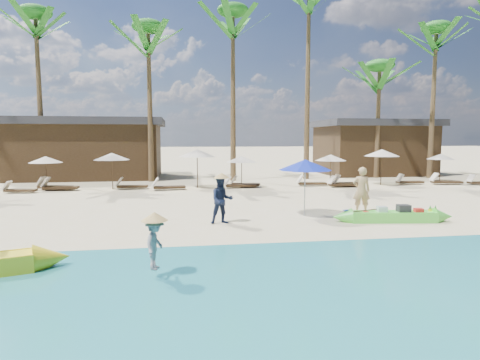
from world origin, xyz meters
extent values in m
plane|color=beige|center=(0.00, 0.00, 0.00)|extent=(240.00, 240.00, 0.00)
cube|color=tan|center=(0.00, -5.00, 0.00)|extent=(240.00, 4.50, 0.01)
cube|color=#5CE846|center=(5.86, -0.30, 0.18)|extent=(3.00, 0.98, 0.35)
cube|color=white|center=(5.86, -0.30, 0.19)|extent=(2.57, 0.75, 0.16)
cube|color=#262628|center=(6.23, -0.34, 0.44)|extent=(0.46, 0.37, 0.33)
cube|color=silver|center=(5.50, -0.21, 0.40)|extent=(0.36, 0.32, 0.26)
cube|color=red|center=(6.73, -0.45, 0.38)|extent=(0.31, 0.27, 0.20)
cylinder|color=red|center=(4.94, -0.14, 0.32)|extent=(0.20, 0.20, 0.08)
cylinder|color=#262628|center=(4.70, -0.20, 0.31)|extent=(0.19, 0.19, 0.07)
sphere|color=tan|center=(4.43, -0.12, 0.36)|extent=(0.17, 0.17, 0.17)
cylinder|color=yellow|center=(7.20, -0.39, 0.36)|extent=(0.13, 0.13, 0.17)
cylinder|color=yellow|center=(7.39, -0.42, 0.36)|extent=(0.13, 0.13, 0.17)
imported|color=tan|center=(5.46, 1.35, 0.90)|extent=(0.75, 0.59, 1.80)
imported|color=#141E39|center=(-0.05, 0.27, 0.81)|extent=(0.84, 0.69, 1.62)
imported|color=gray|center=(-1.97, -4.79, 0.72)|extent=(0.57, 0.78, 1.09)
cylinder|color=#99999E|center=(3.15, 1.20, 1.03)|extent=(0.04, 0.04, 2.06)
cone|color=#1124A8|center=(3.15, 1.20, 1.92)|extent=(1.97, 1.97, 0.40)
cylinder|color=#362516|center=(-8.95, 10.91, 0.91)|extent=(0.05, 0.05, 1.82)
cone|color=beige|center=(-8.95, 10.91, 1.69)|extent=(1.82, 1.82, 0.36)
cube|color=#362516|center=(-9.82, 9.46, 0.14)|extent=(1.63, 0.68, 0.11)
cube|color=beige|center=(-10.51, 9.53, 0.42)|extent=(0.41, 0.55, 0.46)
cube|color=#362516|center=(-7.99, 10.18, 0.16)|extent=(1.86, 0.69, 0.13)
cube|color=beige|center=(-8.80, 10.22, 0.48)|extent=(0.44, 0.61, 0.53)
cylinder|color=#362516|center=(-5.25, 10.37, 1.00)|extent=(0.05, 0.05, 2.01)
cone|color=beige|center=(-5.25, 10.37, 1.87)|extent=(2.01, 2.01, 0.40)
cube|color=#362516|center=(-8.38, 10.52, 0.16)|extent=(1.94, 1.03, 0.13)
cube|color=beige|center=(-9.17, 10.72, 0.49)|extent=(0.55, 0.68, 0.54)
cube|color=#362516|center=(-4.14, 10.28, 0.15)|extent=(1.71, 0.64, 0.12)
cube|color=beige|center=(-4.88, 10.32, 0.44)|extent=(0.41, 0.56, 0.49)
cylinder|color=#362516|center=(-0.45, 10.28, 1.10)|extent=(0.05, 0.05, 2.19)
cone|color=beige|center=(-0.45, 10.28, 2.04)|extent=(2.19, 2.19, 0.44)
cube|color=#362516|center=(-2.05, 9.55, 0.15)|extent=(1.80, 0.75, 0.12)
cube|color=beige|center=(-2.82, 9.47, 0.46)|extent=(0.45, 0.60, 0.51)
cylinder|color=#362516|center=(2.13, 10.05, 0.90)|extent=(0.05, 0.05, 1.80)
cone|color=beige|center=(2.13, 10.05, 1.68)|extent=(1.80, 1.80, 0.36)
cube|color=#362516|center=(2.43, 10.39, 0.15)|extent=(1.73, 1.07, 0.12)
cube|color=beige|center=(1.75, 10.64, 0.44)|extent=(0.53, 0.63, 0.48)
cube|color=#362516|center=(2.06, 9.86, 0.15)|extent=(1.76, 0.59, 0.12)
cube|color=beige|center=(1.29, 9.87, 0.46)|extent=(0.40, 0.57, 0.51)
cylinder|color=#362516|center=(7.53, 9.94, 0.93)|extent=(0.05, 0.05, 1.86)
cone|color=beige|center=(7.53, 9.94, 1.73)|extent=(1.86, 1.86, 0.37)
cube|color=#362516|center=(6.51, 10.22, 0.15)|extent=(1.73, 0.73, 0.12)
cube|color=beige|center=(5.77, 10.30, 0.44)|extent=(0.44, 0.58, 0.49)
cube|color=#362516|center=(8.16, 9.33, 0.15)|extent=(1.75, 0.60, 0.12)
cube|color=beige|center=(7.40, 9.35, 0.46)|extent=(0.40, 0.57, 0.51)
cylinder|color=#362516|center=(10.86, 10.04, 1.07)|extent=(0.05, 0.05, 2.15)
cone|color=beige|center=(10.86, 10.04, 2.00)|extent=(2.15, 2.15, 0.43)
cube|color=#362516|center=(8.59, 9.77, 0.16)|extent=(1.83, 0.69, 0.13)
cube|color=beige|center=(7.80, 9.72, 0.47)|extent=(0.44, 0.60, 0.52)
cylinder|color=#362516|center=(15.72, 11.28, 0.90)|extent=(0.04, 0.04, 1.80)
cone|color=beige|center=(15.72, 11.28, 1.67)|extent=(1.80, 1.80, 0.36)
cube|color=#362516|center=(12.86, 10.09, 0.14)|extent=(1.64, 0.55, 0.12)
cube|color=beige|center=(12.13, 10.09, 0.43)|extent=(0.37, 0.53, 0.48)
cube|color=#362516|center=(15.08, 9.67, 0.16)|extent=(1.87, 0.92, 0.13)
cube|color=beige|center=(14.30, 9.82, 0.48)|extent=(0.51, 0.65, 0.52)
cube|color=beige|center=(16.42, 9.25, 0.43)|extent=(0.40, 0.54, 0.47)
cone|color=brown|center=(-10.45, 15.08, 5.45)|extent=(0.40, 0.40, 10.89)
ellipsoid|color=#1D6F1B|center=(-10.45, 15.08, 10.89)|extent=(2.08, 2.08, 0.88)
cone|color=brown|center=(-3.36, 14.27, 5.04)|extent=(0.40, 0.40, 10.08)
ellipsoid|color=#1D6F1B|center=(-3.36, 14.27, 10.08)|extent=(2.08, 2.08, 0.88)
cone|color=brown|center=(2.15, 14.01, 5.63)|extent=(0.40, 0.40, 11.26)
ellipsoid|color=#1D6F1B|center=(2.15, 14.01, 11.26)|extent=(2.08, 2.08, 0.88)
cone|color=brown|center=(7.45, 14.38, 6.58)|extent=(0.40, 0.40, 13.16)
cone|color=brown|center=(12.84, 14.52, 4.04)|extent=(0.40, 0.40, 8.07)
ellipsoid|color=#1D6F1B|center=(12.84, 14.52, 8.07)|extent=(2.08, 2.08, 0.88)
cone|color=brown|center=(16.57, 13.68, 5.32)|extent=(0.40, 0.40, 10.64)
ellipsoid|color=#1D6F1B|center=(16.57, 13.68, 10.64)|extent=(2.08, 2.08, 0.88)
cube|color=#362516|center=(-8.00, 17.50, 1.90)|extent=(10.00, 6.00, 3.80)
cube|color=#2D2D33|center=(-8.00, 17.50, 4.05)|extent=(10.80, 6.60, 0.50)
cube|color=#362516|center=(14.00, 17.50, 1.90)|extent=(8.00, 6.00, 3.80)
cube|color=#2D2D33|center=(14.00, 17.50, 4.05)|extent=(8.80, 6.60, 0.50)
camera|label=1|loc=(-1.42, -13.08, 2.90)|focal=30.00mm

